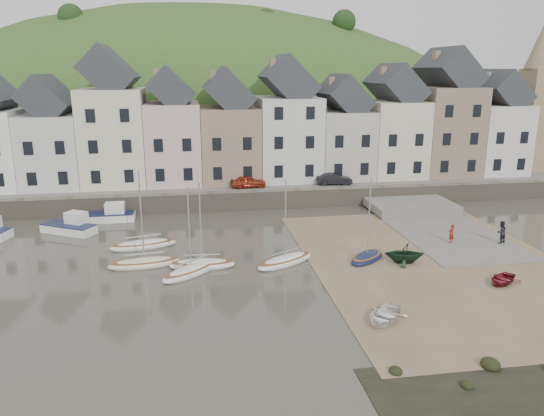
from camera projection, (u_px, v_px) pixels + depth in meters
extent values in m
plane|color=#433F35|center=(286.00, 273.00, 35.13)|extent=(160.00, 160.00, 0.00)
cube|color=#375120|center=(240.00, 172.00, 65.45)|extent=(90.00, 30.00, 1.50)
cube|color=slate|center=(251.00, 186.00, 54.27)|extent=(70.00, 7.00, 0.10)
cube|color=slate|center=(255.00, 200.00, 51.11)|extent=(70.00, 1.20, 1.80)
cube|color=#766248|center=(437.00, 264.00, 36.77)|extent=(18.00, 26.00, 0.06)
cube|color=slate|center=(438.00, 228.00, 44.99)|extent=(8.00, 18.00, 0.12)
ellipsoid|color=#375120|center=(201.00, 243.00, 96.29)|extent=(134.40, 84.00, 84.00)
cylinder|color=#382619|center=(73.00, 36.00, 72.91)|extent=(0.50, 0.50, 3.00)
sphere|color=#213D19|center=(71.00, 17.00, 72.25)|extent=(3.60, 3.60, 3.60)
cylinder|color=#382619|center=(174.00, 38.00, 78.82)|extent=(0.50, 0.50, 3.00)
sphere|color=#213D19|center=(173.00, 21.00, 78.17)|extent=(3.60, 3.60, 3.60)
cylinder|color=#382619|center=(266.00, 38.00, 79.01)|extent=(0.50, 0.50, 3.00)
sphere|color=#213D19|center=(266.00, 21.00, 78.36)|extent=(3.60, 3.60, 3.60)
cylinder|color=#382619|center=(343.00, 39.00, 79.86)|extent=(0.50, 0.50, 3.00)
sphere|color=#213D19|center=(344.00, 22.00, 79.21)|extent=(3.60, 3.60, 3.60)
cube|color=silver|center=(55.00, 150.00, 53.64)|extent=(5.80, 8.00, 7.50)
cube|color=gray|center=(33.00, 85.00, 51.68)|extent=(0.60, 0.90, 1.40)
cube|color=beige|center=(115.00, 137.00, 54.24)|extent=(6.40, 8.00, 10.00)
cube|color=gray|center=(92.00, 56.00, 51.85)|extent=(0.60, 0.90, 1.40)
cube|color=beige|center=(174.00, 143.00, 55.34)|extent=(5.60, 8.00, 8.50)
cube|color=gray|center=(157.00, 75.00, 53.28)|extent=(0.60, 0.90, 1.40)
cube|color=gray|center=(229.00, 144.00, 56.30)|extent=(6.20, 8.00, 8.00)
cube|color=gray|center=(213.00, 77.00, 54.20)|extent=(0.60, 0.90, 1.40)
cube|color=silver|center=(287.00, 138.00, 57.13)|extent=(6.60, 8.00, 9.00)
cube|color=gray|center=(273.00, 65.00, 54.84)|extent=(0.60, 0.90, 1.40)
cube|color=#B9B4A9|center=(341.00, 144.00, 58.27)|extent=(5.80, 8.00, 7.50)
cube|color=gray|center=(331.00, 83.00, 56.31)|extent=(0.60, 0.90, 1.40)
cube|color=beige|center=(392.00, 138.00, 59.03)|extent=(6.00, 8.00, 8.50)
cube|color=gray|center=(383.00, 73.00, 56.91)|extent=(0.60, 0.90, 1.40)
cube|color=gray|center=(443.00, 131.00, 59.77)|extent=(6.40, 8.00, 10.00)
cube|color=gray|center=(436.00, 57.00, 57.38)|extent=(0.60, 0.90, 1.40)
cube|color=silver|center=(491.00, 138.00, 60.95)|extent=(5.80, 8.00, 8.00)
cube|color=gray|center=(486.00, 78.00, 58.93)|extent=(0.60, 0.90, 1.40)
cube|color=#997F60|center=(535.00, 121.00, 61.24)|extent=(3.50, 3.50, 12.00)
ellipsoid|color=white|center=(143.00, 245.00, 40.05)|extent=(5.31, 2.52, 0.84)
ellipsoid|color=brown|center=(143.00, 243.00, 40.00)|extent=(4.88, 2.30, 0.20)
cylinder|color=#B2B5B7|center=(141.00, 207.00, 39.24)|extent=(0.10, 0.10, 5.60)
cylinder|color=#B2B5B7|center=(143.00, 236.00, 39.86)|extent=(2.77, 0.66, 0.08)
ellipsoid|color=white|center=(202.00, 265.00, 36.07)|extent=(4.71, 1.80, 0.84)
ellipsoid|color=brown|center=(202.00, 262.00, 36.01)|extent=(4.33, 1.64, 0.20)
cylinder|color=#B2B5B7|center=(200.00, 222.00, 35.26)|extent=(0.10, 0.10, 5.60)
cylinder|color=#B2B5B7|center=(202.00, 255.00, 35.87)|extent=(2.54, 0.25, 0.08)
ellipsoid|color=beige|center=(145.00, 264.00, 36.27)|extent=(5.20, 2.14, 0.84)
ellipsoid|color=brown|center=(144.00, 261.00, 36.21)|extent=(4.78, 1.95, 0.20)
cylinder|color=#B2B5B7|center=(142.00, 222.00, 35.46)|extent=(0.10, 0.10, 5.60)
cylinder|color=#B2B5B7|center=(144.00, 254.00, 36.07)|extent=(2.76, 0.44, 0.08)
ellipsoid|color=white|center=(191.00, 271.00, 34.89)|extent=(4.62, 4.35, 0.84)
ellipsoid|color=brown|center=(191.00, 268.00, 34.84)|extent=(4.24, 3.99, 0.20)
cylinder|color=#B2B5B7|center=(189.00, 228.00, 34.08)|extent=(0.10, 0.10, 5.60)
cylinder|color=#B2B5B7|center=(191.00, 261.00, 34.70)|extent=(2.04, 1.84, 0.08)
ellipsoid|color=white|center=(285.00, 261.00, 36.72)|extent=(4.96, 3.78, 0.84)
ellipsoid|color=brown|center=(285.00, 258.00, 36.66)|extent=(4.55, 3.46, 0.20)
cylinder|color=#B2B5B7|center=(286.00, 220.00, 35.91)|extent=(0.10, 0.10, 5.60)
cylinder|color=#B2B5B7|center=(285.00, 251.00, 36.52)|extent=(2.35, 1.44, 0.08)
ellipsoid|color=#131B3D|center=(367.00, 258.00, 37.36)|extent=(3.74, 3.56, 0.84)
ellipsoid|color=brown|center=(367.00, 255.00, 37.30)|extent=(3.42, 3.26, 0.20)
cylinder|color=#B2B5B7|center=(369.00, 217.00, 36.55)|extent=(0.10, 0.10, 5.60)
cylinder|color=#B2B5B7|center=(367.00, 248.00, 37.16)|extent=(1.56, 1.40, 0.08)
cube|color=white|center=(69.00, 229.00, 43.67)|extent=(4.91, 3.84, 0.70)
cube|color=#131B3D|center=(68.00, 225.00, 43.57)|extent=(4.85, 3.83, 0.08)
cube|color=white|center=(76.00, 218.00, 43.88)|extent=(2.02, 1.87, 1.00)
cube|color=white|center=(107.00, 217.00, 47.05)|extent=(4.89, 1.72, 0.70)
cube|color=#131B3D|center=(107.00, 213.00, 46.95)|extent=(4.79, 1.77, 0.08)
cube|color=white|center=(115.00, 208.00, 46.94)|extent=(1.71, 1.21, 1.00)
imported|color=white|center=(384.00, 316.00, 28.28)|extent=(3.60, 3.64, 0.62)
imported|color=#163320|center=(404.00, 253.00, 36.69)|extent=(3.15, 2.86, 1.44)
imported|color=maroon|center=(502.00, 279.00, 33.26)|extent=(3.17, 3.01, 0.54)
imported|color=maroon|center=(451.00, 233.00, 40.77)|extent=(0.66, 0.57, 1.52)
imported|color=black|center=(501.00, 232.00, 40.65)|extent=(1.05, 0.94, 1.79)
imported|color=#9A2B16|center=(248.00, 182.00, 53.10)|extent=(3.67, 1.56, 1.24)
imported|color=black|center=(334.00, 179.00, 54.46)|extent=(3.86, 1.67, 1.24)
cube|color=black|center=(533.00, 394.00, 22.02)|extent=(14.00, 6.00, 0.05)
ellipsoid|color=black|center=(396.00, 371.00, 23.52)|extent=(0.62, 0.68, 0.40)
ellipsoid|color=black|center=(467.00, 385.00, 22.48)|extent=(0.54, 0.60, 0.35)
ellipsoid|color=black|center=(490.00, 364.00, 23.95)|extent=(0.89, 0.98, 0.58)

